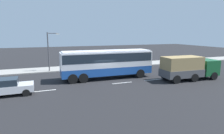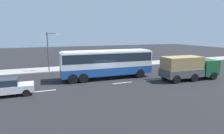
% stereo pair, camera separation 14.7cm
% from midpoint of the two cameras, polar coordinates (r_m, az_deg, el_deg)
% --- Properties ---
extents(ground_plane, '(120.00, 120.00, 0.00)m').
position_cam_midpoint_polar(ground_plane, '(23.39, -2.99, -3.69)').
color(ground_plane, black).
extents(sidewalk_curb, '(80.00, 4.00, 0.15)m').
position_cam_midpoint_polar(sidewalk_curb, '(31.41, -7.88, -0.05)').
color(sidewalk_curb, gray).
rests_on(sidewalk_curb, ground_plane).
extents(lane_centreline, '(33.08, 0.16, 0.01)m').
position_cam_midpoint_polar(lane_centreline, '(20.45, -7.56, -5.80)').
color(lane_centreline, white).
rests_on(lane_centreline, ground_plane).
extents(coach_bus, '(11.30, 3.03, 3.49)m').
position_cam_midpoint_polar(coach_bus, '(23.51, -1.72, 1.76)').
color(coach_bus, '#1E4C9E').
rests_on(coach_bus, ground_plane).
extents(cargo_truck, '(7.25, 2.79, 2.84)m').
position_cam_midpoint_polar(cargo_truck, '(24.71, 21.79, -0.04)').
color(cargo_truck, '#19592D').
rests_on(cargo_truck, ground_plane).
extents(car_silver_hatch, '(4.24, 2.04, 1.55)m').
position_cam_midpoint_polar(car_silver_hatch, '(19.67, -29.10, -5.21)').
color(car_silver_hatch, silver).
rests_on(car_silver_hatch, ground_plane).
extents(pedestrian_near_curb, '(0.32, 0.32, 1.79)m').
position_cam_midpoint_polar(pedestrian_near_curb, '(31.21, 0.52, 2.05)').
color(pedestrian_near_curb, black).
rests_on(pedestrian_near_curb, sidewalk_curb).
extents(street_lamp, '(1.74, 0.24, 5.56)m').
position_cam_midpoint_polar(street_lamp, '(28.72, -18.42, 5.30)').
color(street_lamp, '#47474C').
rests_on(street_lamp, sidewalk_curb).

